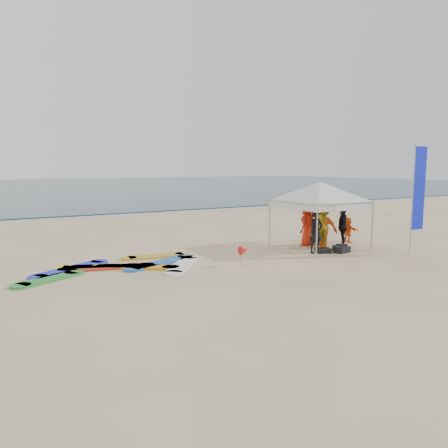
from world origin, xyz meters
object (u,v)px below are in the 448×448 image
feather_flag (418,190)px  person_orange_b (308,224)px  person_yellow (325,225)px  person_seated (348,230)px  surfboard_spread (123,266)px  person_orange_a (323,226)px  canopy_tent (321,182)px  marker_pennant (244,250)px  person_black_a (316,232)px  person_black_b (342,227)px

feather_flag → person_orange_b: bearing=123.3°
person_yellow → person_seated: person_yellow is taller
person_orange_b → surfboard_spread: person_orange_b is taller
person_orange_b → surfboard_spread: (-7.45, -0.02, -0.81)m
person_orange_a → feather_flag: feather_flag is taller
surfboard_spread → person_orange_b: bearing=0.1°
canopy_tent → marker_pennant: 4.69m
canopy_tent → feather_flag: 3.38m
person_black_a → person_orange_a: (0.93, 0.63, 0.07)m
feather_flag → marker_pennant: feather_flag is taller
person_orange_a → person_orange_b: (-0.18, 0.67, -0.00)m
surfboard_spread → person_yellow: bearing=-6.7°
person_yellow → person_black_b: 0.87m
person_orange_a → person_orange_b: size_ratio=1.01×
person_black_a → canopy_tent: 1.99m
person_black_b → canopy_tent: (-0.91, 0.29, 1.71)m
canopy_tent → person_orange_a: bearing=-3.9°
canopy_tent → person_black_b: bearing=-17.7°
person_orange_a → person_black_a: bearing=65.0°
person_seated → surfboard_spread: (-9.37, 0.26, -0.48)m
person_orange_a → person_seated: 1.82m
person_seated → canopy_tent: bearing=107.9°
person_yellow → person_orange_b: 0.90m
person_orange_b → surfboard_spread: bearing=-23.8°
marker_pennant → person_seated: bearing=13.6°
person_yellow → canopy_tent: bearing=100.9°
person_orange_b → canopy_tent: size_ratio=0.44×
person_black_b → person_orange_b: bearing=-90.5°
person_black_a → person_seated: bearing=21.0°
person_orange_a → marker_pennant: (-4.28, -1.06, -0.36)m
person_black_a → person_orange_b: size_ratio=0.92×
marker_pennant → surfboard_spread: (-3.34, 1.71, -0.46)m
person_orange_b → feather_flag: size_ratio=0.44×
person_black_a → person_yellow: (0.79, 0.40, 0.12)m
surfboard_spread → person_orange_a: bearing=-4.9°
person_seated → person_black_a: bearing=117.7°
person_yellow → marker_pennant: (-4.14, -0.83, -0.40)m
person_orange_a → feather_flag: (1.96, -2.59, 1.44)m
person_orange_a → person_orange_b: bearing=-44.1°
person_yellow → feather_flag: feather_flag is taller
canopy_tent → person_yellow: bearing=-79.6°
person_black_b → marker_pennant: bearing=-35.3°
person_orange_a → canopy_tent: size_ratio=0.45×
feather_flag → surfboard_spread: (-9.59, 3.24, -2.26)m
person_seated → canopy_tent: canopy_tent is taller
person_seated → feather_flag: 3.48m
person_orange_a → person_seated: person_orange_a is taller
person_black_a → surfboard_spread: person_black_a is taller
person_orange_b → person_seated: 1.97m
person_seated → marker_pennant: bearing=110.3°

